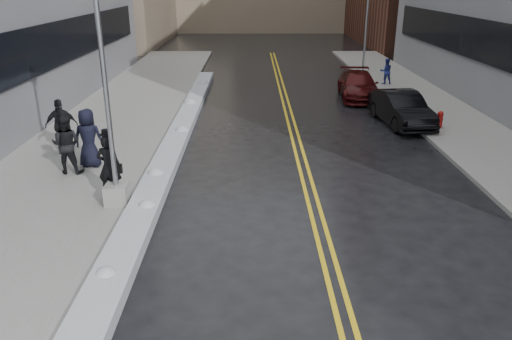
{
  "coord_description": "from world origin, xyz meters",
  "views": [
    {
      "loc": [
        0.66,
        -11.38,
        6.34
      ],
      "look_at": [
        0.77,
        1.72,
        1.3
      ],
      "focal_mm": 35.0,
      "sensor_mm": 36.0,
      "label": 1
    }
  ],
  "objects_px": {
    "pedestrian_c": "(89,138)",
    "car_black": "(401,108)",
    "pedestrian_b": "(66,144)",
    "pedestrian_d": "(62,125)",
    "traffic_signal": "(366,24)",
    "pedestrian_east": "(386,71)",
    "fire_hydrant": "(440,118)",
    "car_maroon": "(358,86)",
    "lamppost": "(110,125)",
    "pedestrian_fedora": "(109,167)"
  },
  "relations": [
    {
      "from": "pedestrian_d",
      "to": "pedestrian_east",
      "type": "xyz_separation_m",
      "value": [
        15.59,
        12.85,
        -0.21
      ]
    },
    {
      "from": "traffic_signal",
      "to": "car_maroon",
      "type": "relative_size",
      "value": 1.2
    },
    {
      "from": "traffic_signal",
      "to": "pedestrian_d",
      "type": "xyz_separation_m",
      "value": [
        -15.07,
        -17.09,
        -2.25
      ]
    },
    {
      "from": "lamppost",
      "to": "fire_hydrant",
      "type": "height_order",
      "value": "lamppost"
    },
    {
      "from": "pedestrian_fedora",
      "to": "car_maroon",
      "type": "height_order",
      "value": "pedestrian_fedora"
    },
    {
      "from": "fire_hydrant",
      "to": "car_maroon",
      "type": "height_order",
      "value": "car_maroon"
    },
    {
      "from": "pedestrian_b",
      "to": "pedestrian_d",
      "type": "relative_size",
      "value": 1.01
    },
    {
      "from": "lamppost",
      "to": "fire_hydrant",
      "type": "bearing_deg",
      "value": 33.04
    },
    {
      "from": "fire_hydrant",
      "to": "pedestrian_c",
      "type": "relative_size",
      "value": 0.35
    },
    {
      "from": "car_black",
      "to": "fire_hydrant",
      "type": "bearing_deg",
      "value": -39.1
    },
    {
      "from": "pedestrian_d",
      "to": "fire_hydrant",
      "type": "bearing_deg",
      "value": 173.79
    },
    {
      "from": "pedestrian_east",
      "to": "traffic_signal",
      "type": "bearing_deg",
      "value": -85.26
    },
    {
      "from": "lamppost",
      "to": "traffic_signal",
      "type": "height_order",
      "value": "lamppost"
    },
    {
      "from": "pedestrian_b",
      "to": "car_maroon",
      "type": "xyz_separation_m",
      "value": [
        12.21,
        11.84,
        -0.44
      ]
    },
    {
      "from": "fire_hydrant",
      "to": "pedestrian_b",
      "type": "distance_m",
      "value": 15.57
    },
    {
      "from": "pedestrian_fedora",
      "to": "car_maroon",
      "type": "distance_m",
      "value": 17.29
    },
    {
      "from": "traffic_signal",
      "to": "pedestrian_east",
      "type": "xyz_separation_m",
      "value": [
        0.52,
        -4.24,
        -2.46
      ]
    },
    {
      "from": "pedestrian_b",
      "to": "pedestrian_d",
      "type": "bearing_deg",
      "value": -64.15
    },
    {
      "from": "fire_hydrant",
      "to": "traffic_signal",
      "type": "distance_m",
      "value": 14.3
    },
    {
      "from": "fire_hydrant",
      "to": "pedestrian_d",
      "type": "distance_m",
      "value": 15.88
    },
    {
      "from": "traffic_signal",
      "to": "pedestrian_east",
      "type": "bearing_deg",
      "value": -82.98
    },
    {
      "from": "pedestrian_c",
      "to": "car_black",
      "type": "xyz_separation_m",
      "value": [
        12.51,
        5.79,
        -0.42
      ]
    },
    {
      "from": "pedestrian_east",
      "to": "pedestrian_fedora",
      "type": "bearing_deg",
      "value": 51.68
    },
    {
      "from": "pedestrian_b",
      "to": "pedestrian_c",
      "type": "xyz_separation_m",
      "value": [
        0.57,
        0.59,
        0.02
      ]
    },
    {
      "from": "traffic_signal",
      "to": "pedestrian_fedora",
      "type": "xyz_separation_m",
      "value": [
        -12.08,
        -21.55,
        -2.27
      ]
    },
    {
      "from": "pedestrian_b",
      "to": "pedestrian_c",
      "type": "height_order",
      "value": "pedestrian_c"
    },
    {
      "from": "car_maroon",
      "to": "pedestrian_b",
      "type": "bearing_deg",
      "value": -131.57
    },
    {
      "from": "pedestrian_d",
      "to": "car_maroon",
      "type": "bearing_deg",
      "value": -161.73
    },
    {
      "from": "pedestrian_b",
      "to": "car_maroon",
      "type": "bearing_deg",
      "value": -132.99
    },
    {
      "from": "pedestrian_d",
      "to": "car_maroon",
      "type": "relative_size",
      "value": 0.4
    },
    {
      "from": "lamppost",
      "to": "car_maroon",
      "type": "xyz_separation_m",
      "value": [
        9.94,
        14.4,
        -1.81
      ]
    },
    {
      "from": "pedestrian_b",
      "to": "pedestrian_east",
      "type": "height_order",
      "value": "pedestrian_b"
    },
    {
      "from": "fire_hydrant",
      "to": "pedestrian_east",
      "type": "distance_m",
      "value": 9.77
    },
    {
      "from": "lamppost",
      "to": "pedestrian_fedora",
      "type": "height_order",
      "value": "lamppost"
    },
    {
      "from": "traffic_signal",
      "to": "pedestrian_d",
      "type": "relative_size",
      "value": 3.01
    },
    {
      "from": "car_maroon",
      "to": "pedestrian_d",
      "type": "bearing_deg",
      "value": -140.02
    },
    {
      "from": "traffic_signal",
      "to": "pedestrian_c",
      "type": "bearing_deg",
      "value": -125.61
    },
    {
      "from": "pedestrian_c",
      "to": "lamppost",
      "type": "bearing_deg",
      "value": 122.06
    },
    {
      "from": "pedestrian_b",
      "to": "car_black",
      "type": "distance_m",
      "value": 14.55
    },
    {
      "from": "traffic_signal",
      "to": "pedestrian_d",
      "type": "distance_m",
      "value": 22.89
    },
    {
      "from": "pedestrian_c",
      "to": "car_black",
      "type": "height_order",
      "value": "pedestrian_c"
    },
    {
      "from": "traffic_signal",
      "to": "lamppost",
      "type": "bearing_deg",
      "value": -118.21
    },
    {
      "from": "lamppost",
      "to": "traffic_signal",
      "type": "distance_m",
      "value": 24.98
    },
    {
      "from": "pedestrian_c",
      "to": "car_black",
      "type": "relative_size",
      "value": 0.45
    },
    {
      "from": "pedestrian_east",
      "to": "car_maroon",
      "type": "distance_m",
      "value": 4.13
    },
    {
      "from": "pedestrian_b",
      "to": "car_black",
      "type": "bearing_deg",
      "value": -151.1
    },
    {
      "from": "pedestrian_fedora",
      "to": "pedestrian_east",
      "type": "xyz_separation_m",
      "value": [
        12.6,
        17.31,
        -0.2
      ]
    },
    {
      "from": "traffic_signal",
      "to": "car_black",
      "type": "height_order",
      "value": "traffic_signal"
    },
    {
      "from": "pedestrian_c",
      "to": "car_maroon",
      "type": "bearing_deg",
      "value": -132.39
    },
    {
      "from": "traffic_signal",
      "to": "pedestrian_c",
      "type": "xyz_separation_m",
      "value": [
        -13.51,
        -18.86,
        -2.22
      ]
    }
  ]
}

